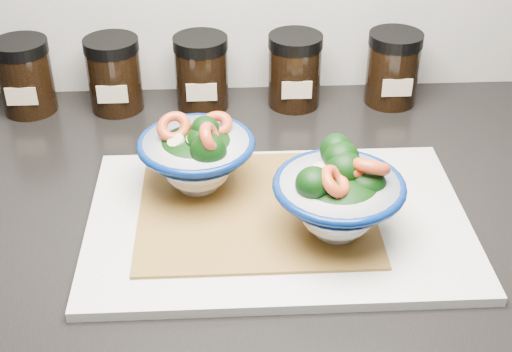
{
  "coord_description": "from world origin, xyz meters",
  "views": [
    {
      "loc": [
        0.07,
        0.7,
        1.42
      ],
      "look_at": [
        0.11,
        1.4,
        0.96
      ],
      "focal_mm": 50.0,
      "sensor_mm": 36.0,
      "label": 1
    }
  ],
  "objects_px": {
    "spice_jar_c": "(202,72)",
    "bowl_left": "(198,155)",
    "spice_jar_d": "(295,70)",
    "spice_jar_a": "(25,76)",
    "cutting_board": "(278,221)",
    "spice_jar_e": "(393,68)",
    "spice_jar_b": "(114,74)",
    "bowl_right": "(339,196)"
  },
  "relations": [
    {
      "from": "spice_jar_e",
      "to": "spice_jar_b",
      "type": "bearing_deg",
      "value": 180.0
    },
    {
      "from": "spice_jar_e",
      "to": "spice_jar_d",
      "type": "bearing_deg",
      "value": 180.0
    },
    {
      "from": "bowl_left",
      "to": "spice_jar_e",
      "type": "relative_size",
      "value": 1.28
    },
    {
      "from": "spice_jar_a",
      "to": "cutting_board",
      "type": "bearing_deg",
      "value": -41.09
    },
    {
      "from": "spice_jar_b",
      "to": "spice_jar_e",
      "type": "xyz_separation_m",
      "value": [
        0.42,
        0.0,
        0.0
      ]
    },
    {
      "from": "cutting_board",
      "to": "spice_jar_d",
      "type": "relative_size",
      "value": 3.98
    },
    {
      "from": "spice_jar_e",
      "to": "bowl_left",
      "type": "bearing_deg",
      "value": -140.16
    },
    {
      "from": "cutting_board",
      "to": "spice_jar_d",
      "type": "height_order",
      "value": "spice_jar_d"
    },
    {
      "from": "bowl_left",
      "to": "spice_jar_d",
      "type": "bearing_deg",
      "value": 59.75
    },
    {
      "from": "bowl_right",
      "to": "spice_jar_a",
      "type": "height_order",
      "value": "bowl_right"
    },
    {
      "from": "spice_jar_a",
      "to": "spice_jar_b",
      "type": "xyz_separation_m",
      "value": [
        0.13,
        0.0,
        0.0
      ]
    },
    {
      "from": "spice_jar_e",
      "to": "spice_jar_c",
      "type": "bearing_deg",
      "value": 180.0
    },
    {
      "from": "spice_jar_e",
      "to": "cutting_board",
      "type": "bearing_deg",
      "value": -122.69
    },
    {
      "from": "cutting_board",
      "to": "spice_jar_c",
      "type": "height_order",
      "value": "spice_jar_c"
    },
    {
      "from": "bowl_right",
      "to": "spice_jar_a",
      "type": "xyz_separation_m",
      "value": [
        -0.42,
        0.34,
        -0.01
      ]
    },
    {
      "from": "spice_jar_a",
      "to": "spice_jar_d",
      "type": "height_order",
      "value": "same"
    },
    {
      "from": "spice_jar_c",
      "to": "spice_jar_d",
      "type": "xyz_separation_m",
      "value": [
        0.14,
        0.0,
        0.0
      ]
    },
    {
      "from": "spice_jar_c",
      "to": "bowl_left",
      "type": "bearing_deg",
      "value": -90.36
    },
    {
      "from": "bowl_right",
      "to": "spice_jar_c",
      "type": "bearing_deg",
      "value": 114.69
    },
    {
      "from": "cutting_board",
      "to": "spice_jar_a",
      "type": "distance_m",
      "value": 0.48
    },
    {
      "from": "spice_jar_a",
      "to": "bowl_left",
      "type": "bearing_deg",
      "value": -43.09
    },
    {
      "from": "cutting_board",
      "to": "bowl_left",
      "type": "bearing_deg",
      "value": 145.16
    },
    {
      "from": "bowl_left",
      "to": "cutting_board",
      "type": "bearing_deg",
      "value": -34.84
    },
    {
      "from": "bowl_left",
      "to": "bowl_right",
      "type": "relative_size",
      "value": 0.97
    },
    {
      "from": "cutting_board",
      "to": "spice_jar_b",
      "type": "relative_size",
      "value": 3.98
    },
    {
      "from": "spice_jar_a",
      "to": "spice_jar_e",
      "type": "distance_m",
      "value": 0.56
    },
    {
      "from": "bowl_right",
      "to": "spice_jar_e",
      "type": "height_order",
      "value": "bowl_right"
    },
    {
      "from": "spice_jar_c",
      "to": "cutting_board",
      "type": "bearing_deg",
      "value": -73.37
    },
    {
      "from": "cutting_board",
      "to": "spice_jar_e",
      "type": "bearing_deg",
      "value": 57.31
    },
    {
      "from": "bowl_left",
      "to": "bowl_right",
      "type": "height_order",
      "value": "bowl_left"
    },
    {
      "from": "spice_jar_a",
      "to": "spice_jar_c",
      "type": "xyz_separation_m",
      "value": [
        0.26,
        0.0,
        0.0
      ]
    },
    {
      "from": "cutting_board",
      "to": "bowl_right",
      "type": "distance_m",
      "value": 0.09
    },
    {
      "from": "spice_jar_b",
      "to": "spice_jar_d",
      "type": "height_order",
      "value": "same"
    },
    {
      "from": "spice_jar_d",
      "to": "spice_jar_c",
      "type": "bearing_deg",
      "value": 180.0
    },
    {
      "from": "cutting_board",
      "to": "spice_jar_d",
      "type": "xyz_separation_m",
      "value": [
        0.05,
        0.31,
        0.05
      ]
    },
    {
      "from": "bowl_left",
      "to": "spice_jar_b",
      "type": "bearing_deg",
      "value": 117.89
    },
    {
      "from": "bowl_left",
      "to": "spice_jar_a",
      "type": "bearing_deg",
      "value": 136.91
    },
    {
      "from": "bowl_left",
      "to": "spice_jar_d",
      "type": "distance_m",
      "value": 0.28
    },
    {
      "from": "bowl_left",
      "to": "spice_jar_b",
      "type": "height_order",
      "value": "bowl_left"
    },
    {
      "from": "spice_jar_d",
      "to": "spice_jar_a",
      "type": "bearing_deg",
      "value": 180.0
    },
    {
      "from": "spice_jar_a",
      "to": "spice_jar_e",
      "type": "xyz_separation_m",
      "value": [
        0.56,
        0.0,
        0.0
      ]
    },
    {
      "from": "spice_jar_c",
      "to": "spice_jar_a",
      "type": "bearing_deg",
      "value": 180.0
    }
  ]
}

